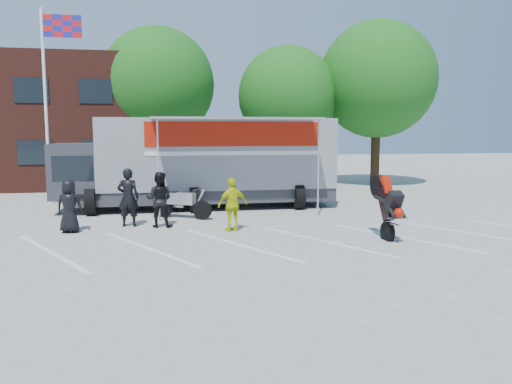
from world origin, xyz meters
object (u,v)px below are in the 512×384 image
object	(u,v)px
spectator_hivis	(233,205)
spectator_leather_c	(159,200)
tree_mid	(288,96)
tree_right	(377,80)
spectator_leather_a	(69,206)
tree_left	(158,84)
parked_motorcycle	(183,218)
transporter_truck	(206,208)
spectator_leather_b	(128,197)
stunt_bike_rider	(377,236)
flagpole	(51,82)

from	to	relation	value
spectator_hivis	spectator_leather_c	bearing A→B (deg)	-43.22
tree_mid	spectator_hivis	world-z (taller)	tree_mid
tree_right	spectator_leather_a	bearing A→B (deg)	-142.95
tree_left	tree_right	bearing A→B (deg)	-7.13
tree_left	parked_motorcycle	bearing A→B (deg)	-85.29
tree_mid	transporter_truck	world-z (taller)	tree_mid
spectator_leather_a	spectator_hivis	xyz separation A→B (m)	(4.86, -0.68, 0.02)
tree_left	spectator_leather_c	xyz separation A→B (m)	(0.10, -12.08, -4.68)
tree_mid	spectator_leather_c	distance (m)	13.67
spectator_leather_b	spectator_leather_c	bearing A→B (deg)	174.45
transporter_truck	spectator_hivis	distance (m)	4.97
tree_right	stunt_bike_rider	xyz separation A→B (m)	(-5.64, -13.14, -5.88)
tree_mid	spectator_leather_c	world-z (taller)	tree_mid
transporter_truck	spectator_leather_c	bearing A→B (deg)	-115.28
tree_right	transporter_truck	distance (m)	13.55
tree_right	spectator_hivis	distance (m)	15.99
flagpole	spectator_hivis	xyz separation A→B (m)	(6.55, -7.17, -4.23)
spectator_leather_c	spectator_hivis	xyz separation A→B (m)	(2.21, -1.09, -0.06)
tree_right	tree_mid	bearing A→B (deg)	174.29
parked_motorcycle	spectator_leather_c	size ratio (longest dim) A/B	1.26
flagpole	tree_right	distance (m)	16.88
tree_left	stunt_bike_rider	xyz separation A→B (m)	(6.36, -14.64, -5.57)
tree_left	spectator_leather_b	world-z (taller)	tree_left
stunt_bike_rider	tree_left	bearing A→B (deg)	109.89
transporter_truck	spectator_leather_c	distance (m)	4.27
spectator_leather_b	transporter_truck	bearing A→B (deg)	-118.57
flagpole	spectator_leather_c	distance (m)	8.56
parked_motorcycle	spectator_leather_a	xyz separation A→B (m)	(-3.43, -1.87, 0.80)
transporter_truck	spectator_leather_a	xyz separation A→B (m)	(-4.41, -4.20, 0.80)
tree_mid	parked_motorcycle	bearing A→B (deg)	-122.49
transporter_truck	stunt_bike_rider	xyz separation A→B (m)	(4.51, -6.35, 0.00)
spectator_leather_a	flagpole	bearing A→B (deg)	-63.50
stunt_bike_rider	spectator_hivis	size ratio (longest dim) A/B	1.21
spectator_leather_b	tree_right	bearing A→B (deg)	-132.14
tree_mid	stunt_bike_rider	xyz separation A→B (m)	(-0.64, -13.64, -4.94)
tree_right	spectator_leather_b	world-z (taller)	tree_right
flagpole	tree_right	size ratio (longest dim) A/B	0.88
spectator_leather_a	spectator_leather_c	xyz separation A→B (m)	(2.65, 0.41, 0.08)
tree_right	parked_motorcycle	size ratio (longest dim) A/B	4.11
transporter_truck	spectator_leather_c	world-z (taller)	transporter_truck
flagpole	stunt_bike_rider	world-z (taller)	flagpole
tree_left	transporter_truck	xyz separation A→B (m)	(1.86, -8.29, -5.57)
spectator_leather_b	spectator_leather_c	world-z (taller)	spectator_leather_b
flagpole	spectator_hivis	size ratio (longest dim) A/B	4.88
transporter_truck	spectator_leather_b	size ratio (longest dim) A/B	5.92
parked_motorcycle	spectator_leather_a	distance (m)	3.99
stunt_bike_rider	spectator_leather_b	distance (m)	7.82
flagpole	parked_motorcycle	world-z (taller)	flagpole
tree_mid	spectator_leather_a	xyz separation A→B (m)	(-9.55, -11.49, -4.14)
tree_right	spectator_leather_c	size ratio (longest dim) A/B	5.17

